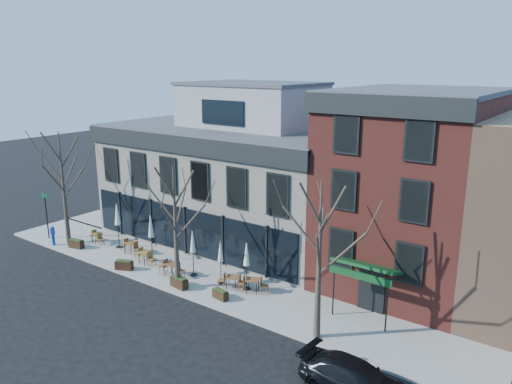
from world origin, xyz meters
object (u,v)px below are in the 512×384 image
Objects in this scene: parked_sedan at (356,380)px; cafe_set_0 at (97,237)px; call_box at (53,235)px; umbrella_0 at (117,217)px.

cafe_set_0 is (-21.94, 4.47, -0.08)m from parked_sedan.
call_box is 4.97m from umbrella_0.
parked_sedan is 1.48× the size of umbrella_0.
umbrella_0 is (4.08, 2.42, 1.48)m from call_box.
cafe_set_0 is at bearing 44.38° from call_box.
call_box is (-24.06, 2.40, 0.22)m from parked_sedan.
umbrella_0 reaches higher than parked_sedan.
umbrella_0 is (1.96, 0.35, 1.78)m from cafe_set_0.
cafe_set_0 is 2.67m from umbrella_0.
call_box is at bearing 88.03° from parked_sedan.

